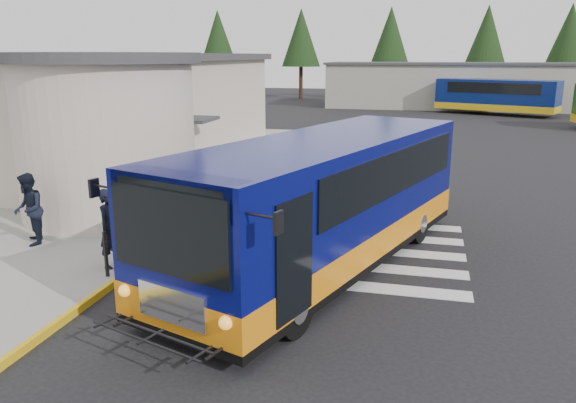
% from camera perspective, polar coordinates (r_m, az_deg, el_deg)
% --- Properties ---
extents(ground, '(140.00, 140.00, 0.00)m').
position_cam_1_polar(ground, '(15.54, 4.49, -3.67)').
color(ground, black).
rests_on(ground, ground).
extents(sidewalk, '(10.00, 34.00, 0.15)m').
position_cam_1_polar(sidewalk, '(22.28, -17.16, 1.55)').
color(sidewalk, gray).
rests_on(sidewalk, ground).
extents(curb_strip, '(0.12, 34.00, 0.16)m').
position_cam_1_polar(curb_strip, '(20.22, -5.01, 0.88)').
color(curb_strip, gold).
rests_on(curb_strip, ground).
extents(station_building, '(12.70, 18.70, 4.80)m').
position_cam_1_polar(station_building, '(25.30, -17.85, 8.73)').
color(station_building, beige).
rests_on(station_building, ground).
extents(crosswalk, '(8.00, 5.35, 0.01)m').
position_cam_1_polar(crosswalk, '(14.88, 2.08, -4.46)').
color(crosswalk, silver).
rests_on(crosswalk, ground).
extents(depot_building, '(26.40, 8.40, 4.20)m').
position_cam_1_polar(depot_building, '(56.76, 17.84, 11.18)').
color(depot_building, gray).
rests_on(depot_building, ground).
extents(tree_line, '(58.40, 4.40, 10.00)m').
position_cam_1_polar(tree_line, '(64.72, 17.99, 15.66)').
color(tree_line, black).
rests_on(tree_line, ground).
extents(transit_bus, '(6.44, 11.12, 3.06)m').
position_cam_1_polar(transit_bus, '(13.05, 3.64, -0.54)').
color(transit_bus, '#070B58').
rests_on(transit_bus, ground).
extents(pedestrian_a, '(0.50, 0.70, 1.83)m').
position_cam_1_polar(pedestrian_a, '(13.38, -17.61, -2.60)').
color(pedestrian_a, black).
rests_on(pedestrian_a, sidewalk).
extents(pedestrian_b, '(1.09, 1.14, 1.86)m').
position_cam_1_polar(pedestrian_b, '(15.70, -24.86, -0.73)').
color(pedestrian_b, black).
rests_on(pedestrian_b, sidewalk).
extents(bollard, '(0.08, 0.08, 1.03)m').
position_cam_1_polar(bollard, '(12.93, -18.02, -5.11)').
color(bollard, black).
rests_on(bollard, sidewalk).
extents(far_bus_a, '(10.00, 6.29, 2.51)m').
position_cam_1_polar(far_bus_a, '(50.85, 20.43, 10.10)').
color(far_bus_a, '#071857').
rests_on(far_bus_a, ground).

